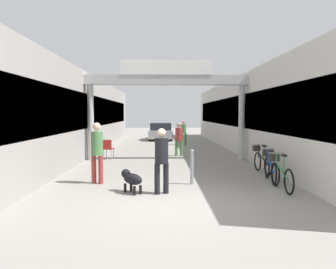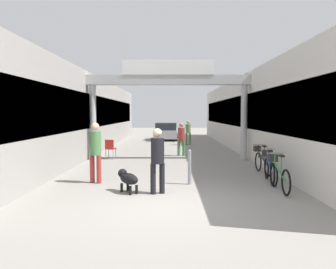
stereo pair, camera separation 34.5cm
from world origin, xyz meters
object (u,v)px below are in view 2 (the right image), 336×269
at_px(pedestrian_companion, 95,148).
at_px(bicycle_blue_second, 269,167).
at_px(parked_car_silver, 167,131).
at_px(pedestrian_carrying_crate, 181,137).
at_px(bicycle_black_third, 262,161).
at_px(bollard_post_metal, 190,167).
at_px(bicycle_green_nearest, 278,174).
at_px(dog_on_leash, 128,178).
at_px(pedestrian_with_dog, 158,157).
at_px(cafe_chair_red_nearer, 110,147).
at_px(pedestrian_elderly_walking, 188,131).

xyz_separation_m(pedestrian_companion, bicycle_blue_second, (5.19, 0.23, -0.60)).
bearing_deg(parked_car_silver, pedestrian_carrying_crate, -85.27).
bearing_deg(bicycle_black_third, bollard_post_metal, -145.19).
bearing_deg(bicycle_green_nearest, bicycle_black_third, 84.12).
xyz_separation_m(pedestrian_companion, dog_on_leash, (1.10, -1.17, -0.66)).
distance_m(pedestrian_with_dog, dog_on_leash, 0.99).
xyz_separation_m(pedestrian_companion, pedestrian_carrying_crate, (2.75, 6.21, -0.12)).
xyz_separation_m(bollard_post_metal, cafe_chair_red_nearer, (-3.26, 5.22, 0.02)).
height_order(pedestrian_companion, dog_on_leash, pedestrian_companion).
bearing_deg(cafe_chair_red_nearer, parked_car_silver, 77.71).
height_order(pedestrian_with_dog, bicycle_green_nearest, pedestrian_with_dog).
xyz_separation_m(bicycle_black_third, parked_car_silver, (-3.44, 14.51, 0.21)).
relative_size(pedestrian_carrying_crate, bicycle_blue_second, 0.96).
xyz_separation_m(pedestrian_with_dog, bollard_post_metal, (0.88, 1.11, -0.44)).
height_order(pedestrian_companion, bicycle_black_third, pedestrian_companion).
height_order(dog_on_leash, bicycle_blue_second, bicycle_blue_second).
relative_size(pedestrian_elderly_walking, cafe_chair_red_nearer, 1.80).
relative_size(bicycle_green_nearest, bicycle_blue_second, 1.01).
xyz_separation_m(pedestrian_elderly_walking, bicycle_blue_second, (1.80, -11.53, -0.47)).
distance_m(pedestrian_elderly_walking, parked_car_silver, 4.61).
distance_m(pedestrian_carrying_crate, pedestrian_elderly_walking, 5.59).
xyz_separation_m(pedestrian_elderly_walking, dog_on_leash, (-2.28, -12.93, -0.54)).
bearing_deg(pedestrian_companion, parked_car_silver, 83.19).
bearing_deg(dog_on_leash, cafe_chair_red_nearer, 104.35).
bearing_deg(pedestrian_with_dog, pedestrian_carrying_crate, 83.42).
distance_m(bollard_post_metal, cafe_chair_red_nearer, 6.15).
height_order(pedestrian_companion, parked_car_silver, pedestrian_companion).
bearing_deg(pedestrian_carrying_crate, pedestrian_companion, -113.87).
relative_size(cafe_chair_red_nearer, parked_car_silver, 0.22).
xyz_separation_m(pedestrian_companion, bicycle_black_third, (5.37, 1.63, -0.60)).
bearing_deg(dog_on_leash, pedestrian_elderly_walking, 79.99).
height_order(pedestrian_with_dog, bollard_post_metal, pedestrian_with_dog).
bearing_deg(parked_car_silver, bicycle_black_third, -76.67).
xyz_separation_m(pedestrian_with_dog, pedestrian_companion, (-1.88, 1.29, 0.07)).
xyz_separation_m(bicycle_blue_second, bicycle_black_third, (0.18, 1.39, 0.00)).
height_order(pedestrian_with_dog, pedestrian_carrying_crate, pedestrian_with_dog).
xyz_separation_m(pedestrian_companion, pedestrian_elderly_walking, (3.38, 11.77, -0.13)).
relative_size(pedestrian_carrying_crate, bicycle_green_nearest, 0.95).
bearing_deg(bicycle_green_nearest, bicycle_blue_second, 86.08).
height_order(bicycle_blue_second, bollard_post_metal, bollard_post_metal).
distance_m(pedestrian_with_dog, bicycle_blue_second, 3.67).
bearing_deg(bicycle_black_third, cafe_chair_red_nearer, 149.75).
xyz_separation_m(pedestrian_companion, parked_car_silver, (1.93, 16.13, -0.39)).
relative_size(bollard_post_metal, cafe_chair_red_nearer, 1.14).
bearing_deg(bicycle_blue_second, pedestrian_companion, -177.42).
distance_m(bicycle_green_nearest, parked_car_silver, 17.30).
bearing_deg(bicycle_green_nearest, dog_on_leash, -175.79).
xyz_separation_m(pedestrian_with_dog, pedestrian_carrying_crate, (0.87, 7.51, -0.04)).
bearing_deg(bicycle_black_third, pedestrian_companion, -163.14).
height_order(pedestrian_with_dog, bicycle_black_third, pedestrian_with_dog).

